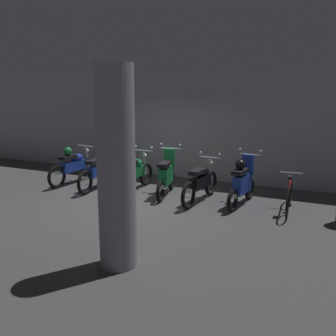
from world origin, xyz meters
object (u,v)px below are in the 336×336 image
motorbike_slot_2 (134,173)px  motorbike_slot_3 (166,175)px  support_pillar (116,169)px  motorbike_slot_0 (73,165)px  bicycle (289,196)px  motorbike_slot_1 (99,171)px  motorbike_slot_5 (242,182)px  motorbike_slot_4 (201,182)px

motorbike_slot_2 → motorbike_slot_3: 0.98m
motorbike_slot_3 → support_pillar: size_ratio=0.53×
motorbike_slot_0 → bicycle: bearing=-1.0°
motorbike_slot_1 → motorbike_slot_5: bearing=1.9°
motorbike_slot_0 → motorbike_slot_1: bearing=-9.7°
motorbike_slot_1 → motorbike_slot_3: 1.98m
motorbike_slot_3 → bicycle: size_ratio=0.97×
motorbike_slot_5 → bicycle: bearing=-3.3°
motorbike_slot_2 → support_pillar: bearing=-64.0°
motorbike_slot_5 → bicycle: (1.09, -0.06, -0.21)m
motorbike_slot_1 → motorbike_slot_4: (2.97, -0.01, 0.00)m
motorbike_slot_2 → bicycle: (4.05, -0.12, -0.13)m
motorbike_slot_4 → motorbike_slot_2: bearing=174.2°
motorbike_slot_0 → motorbike_slot_2: (1.98, 0.02, -0.03)m
motorbike_slot_1 → bicycle: motorbike_slot_1 is taller
motorbike_slot_1 → motorbike_slot_2: bearing=10.8°
motorbike_slot_4 → support_pillar: 3.91m
motorbike_slot_2 → support_pillar: support_pillar is taller
bicycle → motorbike_slot_4: bearing=-177.8°
motorbike_slot_0 → motorbike_slot_2: 1.98m
motorbike_slot_0 → motorbike_slot_3: motorbike_slot_3 is taller
motorbike_slot_0 → bicycle: motorbike_slot_0 is taller
motorbike_slot_5 → support_pillar: size_ratio=0.53×
motorbike_slot_0 → motorbike_slot_3: size_ratio=1.17×
motorbike_slot_3 → motorbike_slot_1: bearing=-175.5°
motorbike_slot_5 → support_pillar: 4.16m
motorbike_slot_3 → motorbike_slot_4: motorbike_slot_3 is taller
motorbike_slot_2 → bicycle: motorbike_slot_2 is taller
motorbike_slot_4 → motorbike_slot_5: size_ratio=1.16×
motorbike_slot_2 → motorbike_slot_4: 1.99m
motorbike_slot_2 → motorbike_slot_5: size_ratio=1.16×
motorbike_slot_3 → support_pillar: bearing=-76.4°
motorbike_slot_0 → motorbike_slot_4: 3.96m
motorbike_slot_2 → bicycle: 4.06m
motorbike_slot_1 → bicycle: (5.04, 0.07, -0.13)m
motorbike_slot_0 → motorbike_slot_5: size_ratio=1.16×
motorbike_slot_1 → support_pillar: support_pillar is taller
motorbike_slot_4 → bicycle: (2.08, 0.08, -0.13)m
motorbike_slot_3 → motorbike_slot_5: (1.99, -0.03, 0.04)m
motorbike_slot_1 → motorbike_slot_4: same height
motorbike_slot_4 → motorbike_slot_3: bearing=170.4°
motorbike_slot_4 → support_pillar: size_ratio=0.62×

